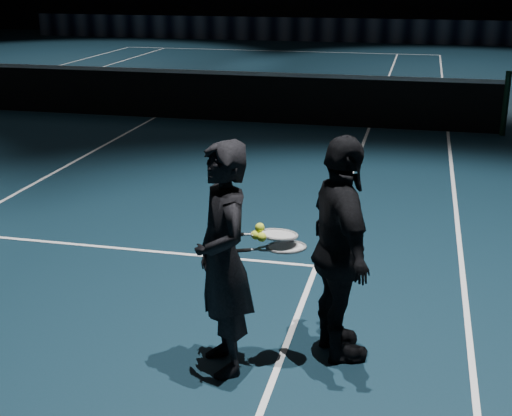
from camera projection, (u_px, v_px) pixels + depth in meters
The scene contains 11 objects.
floor at pixel (154, 118), 13.71m from camera, with size 36.00×36.00×0.00m, color #0C232E.
court_lines at pixel (154, 118), 13.71m from camera, with size 10.98×23.78×0.01m, color white, non-canonical shape.
net_post_right at pixel (506, 104), 12.16m from camera, with size 0.10×0.10×1.10m, color black.
net_mesh at pixel (153, 95), 13.56m from camera, with size 12.80×0.02×0.86m, color black.
net_tape at pixel (152, 70), 13.42m from camera, with size 12.80×0.03×0.07m, color white.
sponsor_backdrop at pixel (295, 29), 27.86m from camera, with size 22.00×0.15×0.90m, color black.
player_a at pixel (223, 259), 4.93m from camera, with size 0.61×0.40×1.68m, color black.
player_b at pixel (341, 251), 5.09m from camera, with size 0.99×0.41×1.68m, color black.
racket_lower at pixel (286, 247), 5.00m from camera, with size 0.68×0.22×0.03m, color black, non-canonical shape.
racket_upper at pixel (278, 235), 5.00m from camera, with size 0.68×0.22×0.03m, color black, non-canonical shape.
tennis_balls at pixel (259, 233), 4.93m from camera, with size 0.12×0.10×0.12m, color yellow, non-canonical shape.
Camera 1 is at (4.98, -12.74, 2.76)m, focal length 50.00 mm.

